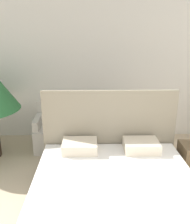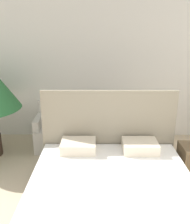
{
  "view_description": "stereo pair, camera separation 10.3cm",
  "coord_description": "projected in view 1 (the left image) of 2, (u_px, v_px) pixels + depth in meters",
  "views": [
    {
      "loc": [
        -0.13,
        -0.99,
        2.08
      ],
      "look_at": [
        -0.05,
        2.79,
        0.82
      ],
      "focal_mm": 40.0,
      "sensor_mm": 36.0,
      "label": 1
    },
    {
      "loc": [
        -0.03,
        -1.0,
        2.08
      ],
      "look_at": [
        -0.05,
        2.79,
        0.82
      ],
      "focal_mm": 40.0,
      "sensor_mm": 36.0,
      "label": 2
    }
  ],
  "objects": [
    {
      "name": "side_table",
      "position": [
        84.0,
        136.0,
        4.52
      ],
      "size": [
        0.28,
        0.28,
        0.5
      ],
      "color": "brown",
      "rests_on": "ground_plane"
    },
    {
      "name": "bed",
      "position": [
        115.0,
        199.0,
        2.79
      ],
      "size": [
        1.92,
        2.25,
        1.28
      ],
      "color": "#4C4238",
      "rests_on": "ground_plane"
    },
    {
      "name": "armchair_near_window_left",
      "position": [
        55.0,
        134.0,
        4.54
      ],
      "size": [
        0.69,
        0.64,
        0.82
      ],
      "rotation": [
        0.0,
        0.0,
        0.02
      ],
      "color": "#B7B2A8",
      "rests_on": "ground_plane"
    },
    {
      "name": "armchair_near_window_right",
      "position": [
        112.0,
        134.0,
        4.56
      ],
      "size": [
        0.73,
        0.68,
        0.82
      ],
      "rotation": [
        0.0,
        0.0,
        0.1
      ],
      "color": "#B7B2A8",
      "rests_on": "ground_plane"
    },
    {
      "name": "wall_back",
      "position": [
        97.0,
        64.0,
        4.76
      ],
      "size": [
        10.0,
        0.06,
        2.9
      ],
      "color": "silver",
      "rests_on": "ground_plane"
    }
  ]
}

